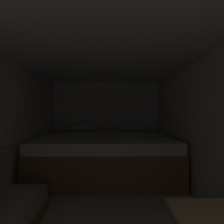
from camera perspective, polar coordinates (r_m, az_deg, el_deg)
name	(u,v)px	position (r m, az deg, el deg)	size (l,w,h in m)	color
ground_plane	(103,213)	(2.49, -2.95, -29.93)	(6.63, 6.63, 0.00)	#B2A893
wall_back	(106,121)	(4.50, -1.91, -2.93)	(2.76, 0.05, 1.99)	silver
wall_right	(212,132)	(2.51, 29.86, -5.60)	(0.05, 4.63, 1.99)	silver
ceiling_slab	(103,49)	(2.28, -2.96, 19.90)	(2.76, 4.63, 0.05)	white
bed	(105,154)	(3.62, -2.17, -13.49)	(2.54, 1.83, 0.95)	olive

